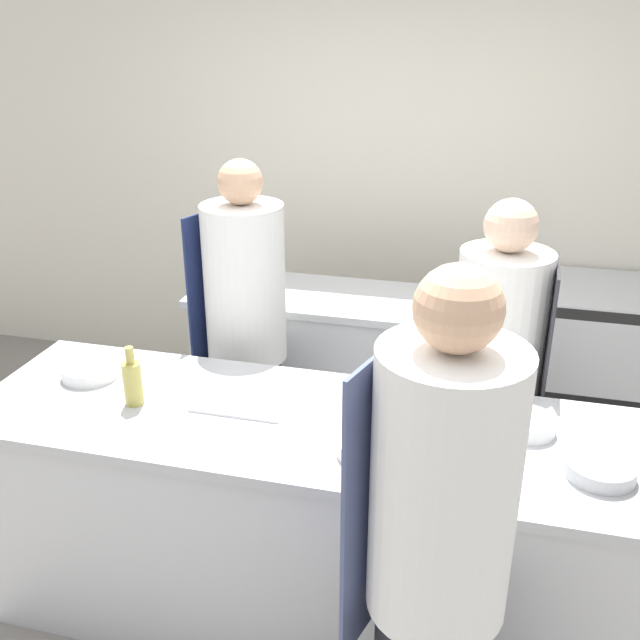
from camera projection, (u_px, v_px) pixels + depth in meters
ground_plane at (299, 608)px, 2.99m from camera, size 16.00×16.00×0.00m
wall_back at (392, 174)px, 4.33m from camera, size 8.00×0.06×2.80m
prep_counter at (298, 519)px, 2.81m from camera, size 2.49×0.78×0.92m
pass_counter at (349, 373)px, 3.95m from camera, size 1.70×0.58×0.92m
oven_range at (590, 363)px, 4.08m from camera, size 0.83×0.67×0.92m
chef_at_prep_near at (435, 579)px, 1.91m from camera, size 0.43×0.41×1.79m
chef_at_stove at (495, 386)px, 3.08m from camera, size 0.40×0.38×1.64m
chef_at_pass_far at (247, 342)px, 3.38m from camera, size 0.43×0.42×1.73m
bottle_olive_oil at (445, 369)px, 2.73m from camera, size 0.08×0.08×0.31m
bottle_vinegar at (133, 382)px, 2.69m from camera, size 0.07×0.07×0.24m
bottle_wine at (413, 379)px, 2.66m from camera, size 0.09×0.09×0.29m
bowl_mixing_large at (375, 447)px, 2.40m from camera, size 0.26×0.26×0.05m
bowl_prep_small at (600, 469)px, 2.29m from camera, size 0.22×0.22×0.05m
bowl_ceramic_blue at (527, 424)px, 2.54m from camera, size 0.20×0.20×0.05m
bowl_wooden_salad at (90, 371)px, 2.92m from camera, size 0.23×0.23×0.05m
cutting_board at (244, 400)px, 2.74m from camera, size 0.36×0.25×0.01m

